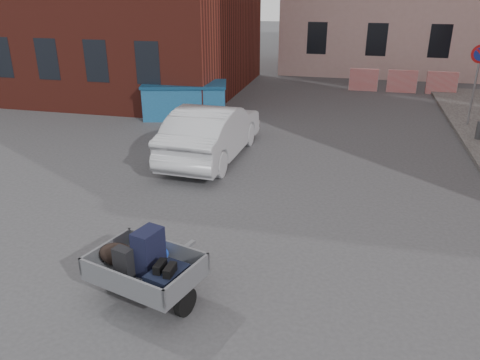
# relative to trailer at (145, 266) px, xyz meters

# --- Properties ---
(ground) EXTENTS (120.00, 120.00, 0.00)m
(ground) POSITION_rel_trailer_xyz_m (0.70, 1.95, -0.61)
(ground) COLOR #38383A
(ground) RESTS_ON ground
(no_parking_sign) EXTENTS (0.60, 0.09, 2.65)m
(no_parking_sign) POSITION_rel_trailer_xyz_m (6.70, 11.43, 1.41)
(no_parking_sign) COLOR gray
(no_parking_sign) RESTS_ON sidewalk
(barriers) EXTENTS (4.70, 0.18, 1.00)m
(barriers) POSITION_rel_trailer_xyz_m (4.90, 16.95, -0.11)
(barriers) COLOR red
(barriers) RESTS_ON ground
(trailer) EXTENTS (1.84, 1.96, 1.20)m
(trailer) POSITION_rel_trailer_xyz_m (0.00, 0.00, 0.00)
(trailer) COLOR black
(trailer) RESTS_ON ground
(dumpster) EXTENTS (3.31, 2.27, 1.26)m
(dumpster) POSITION_rel_trailer_xyz_m (-3.16, 10.49, 0.03)
(dumpster) COLOR #1D598B
(dumpster) RESTS_ON ground
(silver_car) EXTENTS (1.80, 4.65, 1.51)m
(silver_car) POSITION_rel_trailer_xyz_m (-0.92, 6.50, 0.15)
(silver_car) COLOR #B0B3B8
(silver_car) RESTS_ON ground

